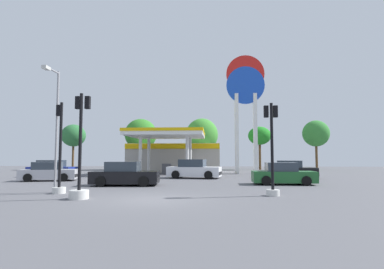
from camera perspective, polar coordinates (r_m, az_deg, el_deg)
The scene contains 18 objects.
ground_plane at distance 13.34m, azimuth -7.77°, elevation -12.06°, with size 90.00×90.00×0.00m, color #56565B.
gas_station at distance 37.81m, azimuth -3.44°, elevation -3.83°, with size 11.28×13.53×4.57m.
station_pole_sign at distance 34.10m, azimuth 10.04°, elevation 6.93°, with size 4.19×0.56×13.07m.
car_0 at distance 27.31m, azimuth 18.07°, elevation -6.40°, with size 4.43×2.43×1.51m.
car_1 at distance 26.08m, azimuth 0.38°, elevation -6.62°, with size 4.73×2.60×1.61m.
car_2 at distance 30.61m, azimuth -24.77°, elevation -5.95°, with size 4.41×2.29×1.52m.
car_3 at distance 25.65m, azimuth -25.32°, elevation -6.44°, with size 4.28×2.58×1.43m.
car_4 at distance 19.95m, azimuth -12.49°, elevation -7.39°, with size 4.34×2.15×1.51m.
car_5 at distance 21.10m, azimuth 16.73°, elevation -7.22°, with size 4.08×1.92×1.45m.
traffic_signal_0 at distance 16.71m, azimuth -23.66°, elevation -5.00°, with size 0.65×0.68×4.59m.
traffic_signal_1 at distance 14.90m, azimuth 14.81°, elevation -3.94°, with size 0.65×0.66×4.40m.
traffic_signal_2 at distance 14.21m, azimuth -20.34°, elevation -6.03°, with size 0.83×0.83×4.64m.
tree_0 at distance 46.51m, azimuth -21.39°, elevation -0.20°, with size 3.37×3.37×6.44m.
tree_1 at distance 43.80m, azimuth -9.62°, elevation 0.02°, with size 4.52×4.52×7.21m.
tree_2 at distance 43.17m, azimuth 1.88°, elevation -0.08°, with size 4.56×4.56×7.28m.
tree_3 at distance 43.92m, azimuth 12.59°, elevation -0.28°, with size 3.21×3.21×6.09m.
tree_4 at distance 44.87m, azimuth 22.27°, elevation 0.15°, with size 3.57×3.57×6.80m.
corner_streetlamp at distance 17.13m, azimuth -24.39°, elevation 2.92°, with size 0.24×1.48×6.32m.
Camera 1 is at (2.64, -12.94, 1.83)m, focal length 28.35 mm.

